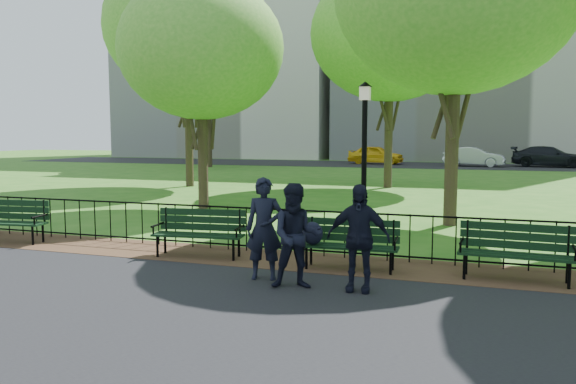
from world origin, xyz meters
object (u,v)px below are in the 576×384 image
(park_bench_right_a, at_px, (516,246))
(tree_far_w, at_px, (208,65))
(tree_far_c, at_px, (390,33))
(park_bench_left_a, at_px, (200,228))
(tree_near_w, at_px, (201,49))
(lamppost, at_px, (364,155))
(person_mid, at_px, (296,236))
(park_bench_left_b, at_px, (9,216))
(sedan_dark, at_px, (549,157))
(park_bench_main, at_px, (335,237))
(person_right, at_px, (358,238))
(sedan_silver, at_px, (474,157))
(tree_mid_w, at_px, (187,27))
(person_left, at_px, (264,229))
(taxi, at_px, (376,155))

(park_bench_right_a, xyz_separation_m, tree_far_w, (-18.63, 26.53, 6.60))
(tree_far_c, xyz_separation_m, tree_far_w, (-14.32, 11.38, 0.54))
(park_bench_left_a, distance_m, tree_near_w, 8.35)
(lamppost, distance_m, person_mid, 4.31)
(park_bench_left_b, distance_m, tree_near_w, 7.86)
(tree_near_w, distance_m, tree_far_c, 10.01)
(park_bench_right_a, height_order, sedan_dark, sedan_dark)
(person_mid, distance_m, sedan_dark, 36.41)
(park_bench_main, xyz_separation_m, person_right, (0.65, -1.23, 0.24))
(person_mid, bearing_deg, tree_far_c, 74.64)
(park_bench_left_b, xyz_separation_m, sedan_silver, (9.37, 33.10, 0.14))
(tree_mid_w, height_order, sedan_silver, tree_mid_w)
(tree_mid_w, bearing_deg, park_bench_right_a, -45.17)
(tree_mid_w, relative_size, tree_far_c, 1.06)
(tree_mid_w, distance_m, person_left, 17.85)
(park_bench_left_a, relative_size, person_left, 1.08)
(park_bench_left_a, xyz_separation_m, tree_near_w, (-3.19, 6.36, 4.38))
(park_bench_left_a, height_order, sedan_silver, sedan_silver)
(park_bench_main, bearing_deg, taxi, 96.34)
(tree_far_c, bearing_deg, person_right, -82.94)
(park_bench_left_b, bearing_deg, park_bench_main, -8.96)
(tree_far_w, xyz_separation_m, person_right, (16.37, -27.92, -6.35))
(lamppost, height_order, sedan_silver, lamppost)
(person_mid, bearing_deg, taxi, 78.60)
(park_bench_left_a, height_order, taxi, taxi)
(park_bench_left_a, relative_size, lamppost, 0.51)
(park_bench_right_a, bearing_deg, park_bench_left_b, -176.28)
(tree_far_c, distance_m, sedan_silver, 19.20)
(tree_far_c, distance_m, person_mid, 17.71)
(tree_mid_w, bearing_deg, park_bench_main, -52.81)
(tree_mid_w, height_order, person_left, tree_mid_w)
(tree_mid_w, distance_m, person_right, 18.84)
(park_bench_left_b, distance_m, tree_far_w, 28.63)
(lamppost, height_order, tree_far_w, tree_far_w)
(park_bench_main, xyz_separation_m, lamppost, (-0.05, 2.79, 1.31))
(park_bench_left_a, xyz_separation_m, sedan_silver, (4.78, 33.08, 0.15))
(park_bench_right_a, bearing_deg, park_bench_main, -173.12)
(park_bench_main, xyz_separation_m, tree_near_w, (-5.88, 6.52, 4.36))
(lamppost, relative_size, tree_far_w, 0.34)
(park_bench_left_a, relative_size, tree_near_w, 0.25)
(tree_near_w, distance_m, tree_far_w, 22.56)
(lamppost, xyz_separation_m, sedan_dark, (7.19, 31.48, -1.14))
(tree_mid_w, height_order, person_mid, tree_mid_w)
(person_left, relative_size, taxi, 0.39)
(park_bench_left_b, bearing_deg, tree_near_w, 69.66)
(park_bench_left_a, bearing_deg, tree_near_w, 109.95)
(sedan_dark, bearing_deg, sedan_silver, 109.73)
(tree_far_c, height_order, sedan_dark, tree_far_c)
(lamppost, bearing_deg, tree_far_c, 96.15)
(park_bench_left_b, relative_size, tree_mid_w, 0.18)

